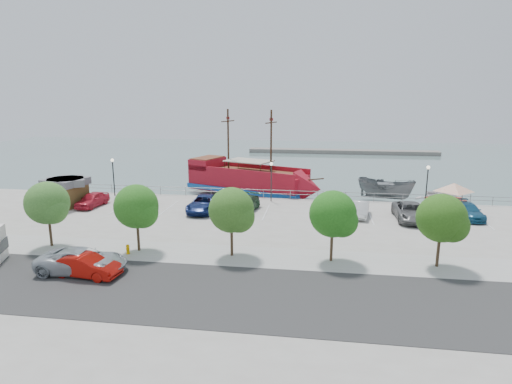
# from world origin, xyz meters

# --- Properties ---
(ground) EXTENTS (160.00, 160.00, 0.00)m
(ground) POSITION_xyz_m (0.00, 0.00, -1.00)
(ground) COLOR slate
(land_slab) EXTENTS (100.00, 58.00, 1.20)m
(land_slab) POSITION_xyz_m (0.00, -21.00, -0.60)
(land_slab) COLOR gray
(land_slab) RESTS_ON ground
(street) EXTENTS (100.00, 8.00, 0.04)m
(street) POSITION_xyz_m (0.00, -16.00, 0.01)
(street) COLOR #313131
(street) RESTS_ON land_slab
(sidewalk) EXTENTS (100.00, 4.00, 0.05)m
(sidewalk) POSITION_xyz_m (0.00, -10.00, 0.01)
(sidewalk) COLOR #959595
(sidewalk) RESTS_ON land_slab
(seawall_railing) EXTENTS (50.00, 0.06, 1.00)m
(seawall_railing) POSITION_xyz_m (0.00, 7.80, 0.53)
(seawall_railing) COLOR gray
(seawall_railing) RESTS_ON land_slab
(far_shore) EXTENTS (40.00, 3.00, 0.80)m
(far_shore) POSITION_xyz_m (10.00, 55.00, -0.60)
(far_shore) COLOR gray
(far_shore) RESTS_ON ground
(pirate_ship) EXTENTS (17.77, 10.61, 11.06)m
(pirate_ship) POSITION_xyz_m (-2.50, 12.67, 0.85)
(pirate_ship) COLOR #A21020
(pirate_ship) RESTS_ON ground
(patrol_boat) EXTENTS (7.21, 5.47, 2.64)m
(patrol_boat) POSITION_xyz_m (12.79, 11.86, 0.32)
(patrol_boat) COLOR slate
(patrol_boat) RESTS_ON ground
(speedboat) EXTENTS (5.62, 7.53, 1.49)m
(speedboat) POSITION_xyz_m (18.82, 9.52, -0.26)
(speedboat) COLOR beige
(speedboat) RESTS_ON ground
(dock_west) EXTENTS (7.78, 3.75, 0.43)m
(dock_west) POSITION_xyz_m (-13.78, 9.20, -0.79)
(dock_west) COLOR gray
(dock_west) RESTS_ON ground
(dock_mid) EXTENTS (7.61, 2.65, 0.43)m
(dock_mid) POSITION_xyz_m (6.81, 9.20, -0.79)
(dock_mid) COLOR gray
(dock_mid) RESTS_ON ground
(dock_east) EXTENTS (7.51, 2.95, 0.42)m
(dock_east) POSITION_xyz_m (15.68, 9.20, -0.79)
(dock_east) COLOR gray
(dock_east) RESTS_ON ground
(shed) EXTENTS (4.22, 4.22, 2.91)m
(shed) POSITION_xyz_m (-20.72, 1.46, 1.55)
(shed) COLOR brown
(shed) RESTS_ON land_slab
(canopy_tent) EXTENTS (4.03, 4.03, 3.29)m
(canopy_tent) POSITION_xyz_m (18.17, 4.92, 2.86)
(canopy_tent) COLOR slate
(canopy_tent) RESTS_ON land_slab
(street_van) EXTENTS (5.79, 2.85, 1.58)m
(street_van) POSITION_xyz_m (-9.99, -14.29, 0.79)
(street_van) COLOR #9EA7AE
(street_van) RESTS_ON street
(street_sedan) EXTENTS (4.55, 2.04, 1.45)m
(street_sedan) POSITION_xyz_m (-9.40, -14.82, 0.73)
(street_sedan) COLOR #A91009
(street_sedan) RESTS_ON street
(fire_hydrant) EXTENTS (0.26, 0.26, 0.76)m
(fire_hydrant) POSITION_xyz_m (-8.49, -10.80, 0.41)
(fire_hydrant) COLOR #E09900
(fire_hydrant) RESTS_ON sidewalk
(lamp_post_left) EXTENTS (0.36, 0.36, 4.28)m
(lamp_post_left) POSITION_xyz_m (-18.00, 6.50, 2.94)
(lamp_post_left) COLOR black
(lamp_post_left) RESTS_ON land_slab
(lamp_post_mid) EXTENTS (0.36, 0.36, 4.28)m
(lamp_post_mid) POSITION_xyz_m (0.00, 6.50, 2.94)
(lamp_post_mid) COLOR black
(lamp_post_mid) RESTS_ON land_slab
(lamp_post_right) EXTENTS (0.36, 0.36, 4.28)m
(lamp_post_right) POSITION_xyz_m (16.00, 6.50, 2.94)
(lamp_post_right) COLOR black
(lamp_post_right) RESTS_ON land_slab
(tree_b) EXTENTS (3.30, 3.20, 5.00)m
(tree_b) POSITION_xyz_m (-14.85, -10.07, 3.30)
(tree_b) COLOR #473321
(tree_b) RESTS_ON sidewalk
(tree_c) EXTENTS (3.30, 3.20, 5.00)m
(tree_c) POSITION_xyz_m (-7.85, -10.07, 3.30)
(tree_c) COLOR #473321
(tree_c) RESTS_ON sidewalk
(tree_d) EXTENTS (3.30, 3.20, 5.00)m
(tree_d) POSITION_xyz_m (-0.85, -10.07, 3.30)
(tree_d) COLOR #473321
(tree_d) RESTS_ON sidewalk
(tree_e) EXTENTS (3.30, 3.20, 5.00)m
(tree_e) POSITION_xyz_m (6.15, -10.07, 3.30)
(tree_e) COLOR #473321
(tree_e) RESTS_ON sidewalk
(tree_f) EXTENTS (3.30, 3.20, 5.00)m
(tree_f) POSITION_xyz_m (13.15, -10.07, 3.30)
(tree_f) COLOR #473321
(tree_f) RESTS_ON sidewalk
(parked_car_a) EXTENTS (2.14, 4.50, 1.49)m
(parked_car_a) POSITION_xyz_m (-18.02, 1.59, 0.74)
(parked_car_a) COLOR red
(parked_car_a) RESTS_ON land_slab
(parked_car_b) EXTENTS (2.76, 5.29, 1.66)m
(parked_car_b) POSITION_xyz_m (-13.06, 2.15, 0.83)
(parked_car_b) COLOR #B9BBBF
(parked_car_b) RESTS_ON land_slab
(parked_car_c) EXTENTS (2.66, 5.67, 1.57)m
(parked_car_c) POSITION_xyz_m (-6.10, 1.45, 0.79)
(parked_car_c) COLOR navy
(parked_car_c) RESTS_ON land_slab
(parked_car_d) EXTENTS (2.76, 5.27, 1.46)m
(parked_car_d) POSITION_xyz_m (-2.09, 2.02, 0.73)
(parked_car_d) COLOR #22472A
(parked_car_d) RESTS_ON land_slab
(parked_car_f) EXTENTS (2.12, 4.35, 1.37)m
(parked_car_f) POSITION_xyz_m (9.02, 1.78, 0.69)
(parked_car_f) COLOR silver
(parked_car_f) RESTS_ON land_slab
(parked_car_g) EXTENTS (2.65, 5.70, 1.58)m
(parked_car_g) POSITION_xyz_m (13.45, 1.24, 0.79)
(parked_car_g) COLOR slate
(parked_car_g) RESTS_ON land_slab
(parked_car_h) EXTENTS (2.28, 4.93, 1.39)m
(parked_car_h) POSITION_xyz_m (18.90, 2.67, 0.70)
(parked_car_h) COLOR #1B5377
(parked_car_h) RESTS_ON land_slab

